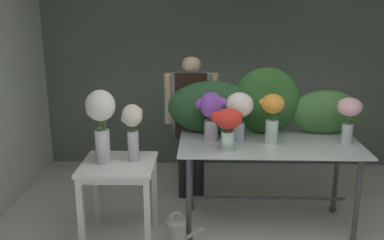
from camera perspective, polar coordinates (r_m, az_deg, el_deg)
The scene contains 14 objects.
ground_plane at distance 4.67m, azimuth 5.88°, elevation -12.45°, with size 7.10×7.10×0.00m, color silver.
wall_back at distance 5.81m, azimuth 5.10°, elevation 6.91°, with size 5.01×0.12×2.65m, color slate.
display_table_glass at distance 4.25m, azimuth 9.99°, elevation -4.84°, with size 1.71×0.84×0.88m.
side_table_white at distance 4.03m, azimuth -9.52°, elevation -6.93°, with size 0.66×0.63×0.77m.
florist at distance 4.74m, azimuth -0.11°, elevation 1.01°, with size 0.58×0.24×1.62m.
foliage_backdrop at distance 4.40m, azimuth 8.31°, elevation 1.84°, with size 1.91×0.27×0.67m.
vase_violet_hydrangea at distance 4.13m, azimuth 2.50°, elevation 1.13°, with size 0.30×0.22×0.47m.
vase_blush_lilies at distance 4.29m, azimuth 19.82°, elevation 0.83°, with size 0.24×0.23×0.44m.
vase_sunset_dahlias at distance 4.11m, azimuth 10.41°, elevation 0.75°, with size 0.23×0.21×0.47m.
vase_scarlet_carnations at distance 3.88m, azimuth 4.68°, elevation -0.46°, with size 0.29×0.25×0.38m.
vase_ivory_ranunculus at distance 4.14m, azimuth 6.19°, elevation 1.40°, with size 0.26×0.26×0.47m.
vase_white_roses_tall at distance 3.89m, azimuth -11.78°, elevation 0.32°, with size 0.26×0.26×0.66m.
vase_cream_lisianthus_tall at distance 3.93m, azimuth -7.75°, elevation -0.86°, with size 0.19×0.18×0.52m.
watering_can at distance 4.11m, azimuth -1.94°, elevation -14.49°, with size 0.35×0.18×0.34m.
Camera 1 is at (-0.35, -2.50, 2.18)m, focal length 40.95 mm.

